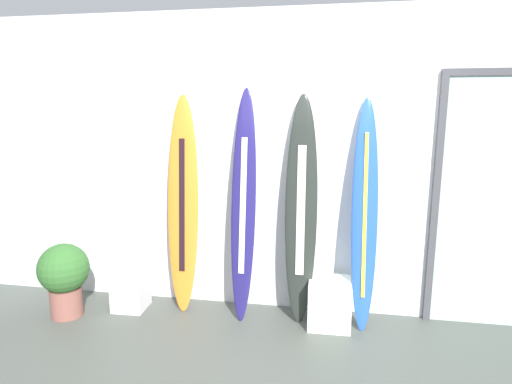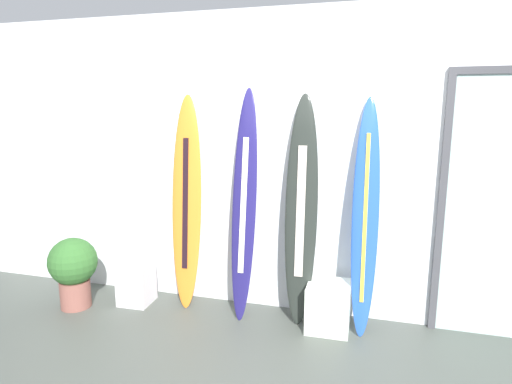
{
  "view_description": "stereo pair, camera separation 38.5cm",
  "coord_description": "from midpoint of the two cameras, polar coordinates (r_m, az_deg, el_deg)",
  "views": [
    {
      "loc": [
        0.37,
        -2.77,
        1.94
      ],
      "look_at": [
        -0.28,
        0.95,
        1.19
      ],
      "focal_mm": 30.4,
      "sensor_mm": 36.0,
      "label": 1
    },
    {
      "loc": [
        0.75,
        -2.69,
        1.94
      ],
      "look_at": [
        -0.28,
        0.95,
        1.19
      ],
      "focal_mm": 30.4,
      "sensor_mm": 36.0,
      "label": 2
    }
  ],
  "objects": [
    {
      "name": "ground",
      "position": [
        3.41,
        -1.5,
        -23.95
      ],
      "size": [
        8.0,
        8.0,
        0.04
      ],
      "primitive_type": "cube",
      "color": "#4B5049"
    },
    {
      "name": "wall_back",
      "position": [
        4.11,
        2.0,
        3.59
      ],
      "size": [
        7.2,
        0.2,
        2.8
      ],
      "primitive_type": "cube",
      "color": "silver",
      "rests_on": "ground"
    },
    {
      "name": "surfboard_sunset",
      "position": [
        4.17,
        -12.21,
        -1.89
      ],
      "size": [
        0.31,
        0.29,
        2.06
      ],
      "color": "orange",
      "rests_on": "ground"
    },
    {
      "name": "surfboard_navy",
      "position": [
        3.94,
        -4.46,
        -1.83
      ],
      "size": [
        0.23,
        0.39,
        2.11
      ],
      "color": "navy",
      "rests_on": "ground"
    },
    {
      "name": "surfboard_charcoal",
      "position": [
        3.88,
        3.14,
        -2.61
      ],
      "size": [
        0.3,
        0.32,
        2.06
      ],
      "color": "#252B26",
      "rests_on": "ground"
    },
    {
      "name": "surfboard_cobalt",
      "position": [
        3.84,
        11.34,
        -3.04
      ],
      "size": [
        0.25,
        0.4,
        2.03
      ],
      "color": "blue",
      "rests_on": "ground"
    },
    {
      "name": "display_block_left",
      "position": [
        4.04,
        6.86,
        -14.36
      ],
      "size": [
        0.38,
        0.38,
        0.41
      ],
      "color": "white",
      "rests_on": "ground"
    },
    {
      "name": "display_block_center",
      "position": [
        4.54,
        -18.6,
        -12.06
      ],
      "size": [
        0.31,
        0.31,
        0.39
      ],
      "color": "white",
      "rests_on": "ground"
    },
    {
      "name": "glass_door",
      "position": [
        4.17,
        26.86,
        -0.86
      ],
      "size": [
        1.06,
        0.06,
        2.25
      ],
      "color": "silver",
      "rests_on": "ground"
    },
    {
      "name": "potted_plant",
      "position": [
        4.54,
        -26.24,
        -9.78
      ],
      "size": [
        0.46,
        0.46,
        0.7
      ],
      "color": "brown",
      "rests_on": "ground"
    }
  ]
}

